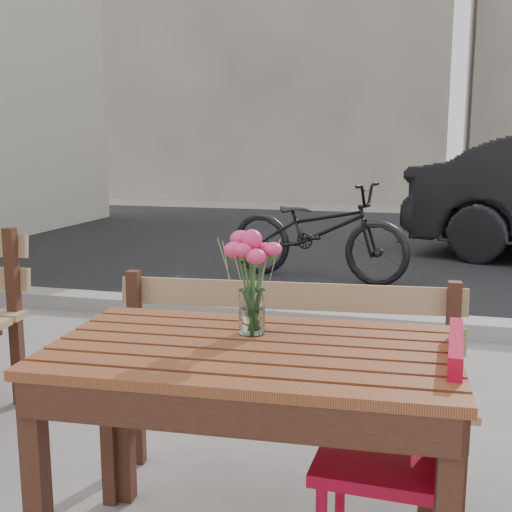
{
  "coord_description": "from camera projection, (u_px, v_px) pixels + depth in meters",
  "views": [
    {
      "loc": [
        0.69,
        -1.66,
        1.38
      ],
      "look_at": [
        0.16,
        0.32,
        1.01
      ],
      "focal_mm": 45.0,
      "sensor_mm": 36.0,
      "label": 1
    }
  ],
  "objects": [
    {
      "name": "street",
      "position": [
        358.0,
        270.0,
        6.81
      ],
      "size": [
        30.0,
        8.12,
        0.12
      ],
      "color": "black",
      "rests_on": "ground"
    },
    {
      "name": "backdrop_buildings",
      "position": [
        413.0,
        45.0,
        15.0
      ],
      "size": [
        15.5,
        4.0,
        8.0
      ],
      "color": "slate",
      "rests_on": "ground"
    },
    {
      "name": "main_table",
      "position": [
        252.0,
        385.0,
        1.98
      ],
      "size": [
        1.28,
        0.79,
        0.76
      ],
      "rotation": [
        0.0,
        0.0,
        0.06
      ],
      "color": "#5B2D18",
      "rests_on": "ground"
    },
    {
      "name": "main_bench",
      "position": [
        285.0,
        360.0,
        2.52
      ],
      "size": [
        1.44,
        0.55,
        0.87
      ],
      "rotation": [
        0.0,
        0.0,
        0.1
      ],
      "color": "#987B4E",
      "rests_on": "ground"
    },
    {
      "name": "red_chair",
      "position": [
        413.0,
        444.0,
        1.93
      ],
      "size": [
        0.42,
        0.42,
        0.83
      ],
      "rotation": [
        0.0,
        0.0,
        -1.61
      ],
      "color": "#AE0A27",
      "rests_on": "ground"
    },
    {
      "name": "main_vase",
      "position": [
        252.0,
        269.0,
        2.05
      ],
      "size": [
        0.19,
        0.19,
        0.34
      ],
      "color": "white",
      "rests_on": "main_table"
    },
    {
      "name": "bicycle",
      "position": [
        317.0,
        231.0,
        6.4
      ],
      "size": [
        1.98,
        1.03,
        0.99
      ],
      "primitive_type": "imported",
      "rotation": [
        0.0,
        0.0,
        1.36
      ],
      "color": "black",
      "rests_on": "ground"
    }
  ]
}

